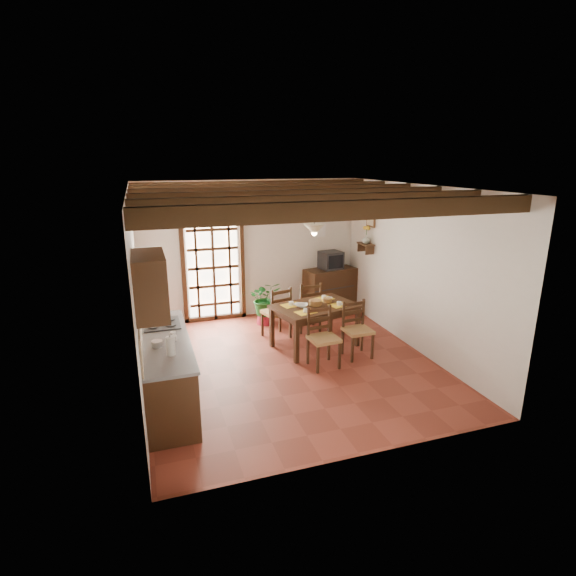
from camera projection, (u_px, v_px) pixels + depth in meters
name	position (u px, v px, depth m)	size (l,w,h in m)	color
ground_plane	(290.00, 363.00, 7.30)	(5.00, 5.00, 0.00)	maroon
room_shell	(290.00, 253.00, 6.79)	(4.52, 5.02, 2.81)	silver
ceiling_beams	(290.00, 195.00, 6.55)	(4.50, 4.34, 0.20)	black
french_door	(213.00, 264.00, 8.96)	(1.26, 0.11, 2.32)	white
kitchen_counter	(166.00, 369.00, 6.03)	(0.64, 2.25, 1.38)	#331E10
upper_cabinet	(150.00, 285.00, 4.97)	(0.35, 0.80, 0.70)	#331E10
range_hood	(150.00, 270.00, 6.15)	(0.38, 0.60, 0.54)	white
counter_items	(163.00, 333.00, 5.98)	(0.50, 1.43, 0.25)	black
dining_table	(315.00, 311.00, 7.77)	(1.58, 1.21, 0.76)	#362011
chair_near_left	(323.00, 349.00, 7.11)	(0.47, 0.45, 0.96)	#A47B45
chair_near_right	(357.00, 340.00, 7.47)	(0.45, 0.43, 0.94)	#A47B45
chair_far_left	(277.00, 322.00, 8.27)	(0.54, 0.53, 0.98)	#A47B45
chair_far_right	(308.00, 315.00, 8.63)	(0.45, 0.43, 0.97)	#A47B45
table_setting	(315.00, 303.00, 7.73)	(1.02, 0.68, 0.10)	yellow
table_bowl	(302.00, 305.00, 7.65)	(0.22, 0.22, 0.05)	white
sideboard	(330.00, 290.00, 9.70)	(1.10, 0.49, 0.93)	#331E10
crt_tv	(331.00, 260.00, 9.51)	(0.49, 0.46, 0.37)	black
fuse_box	(320.00, 229.00, 9.52)	(0.25, 0.03, 0.32)	white
plant_pot	(265.00, 318.00, 9.03)	(0.36, 0.36, 0.22)	maroon
potted_plant	(265.00, 296.00, 8.90)	(1.62, 1.39, 1.81)	#144C19
wall_shelf	(366.00, 246.00, 8.98)	(0.20, 0.42, 0.20)	#331E10
shelf_vase	(366.00, 239.00, 8.94)	(0.15, 0.15, 0.15)	#B2BFB2
shelf_flowers	(367.00, 229.00, 8.89)	(0.14, 0.14, 0.36)	yellow
framed_picture	(371.00, 219.00, 8.86)	(0.03, 0.32, 0.32)	brown
pendant_lamp	(314.00, 228.00, 7.46)	(0.36, 0.36, 0.84)	black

